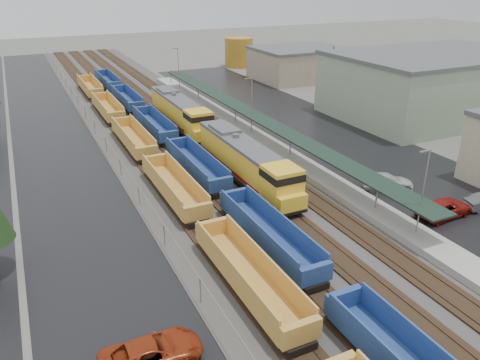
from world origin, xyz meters
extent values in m
cube|color=#302D2B|center=(0.00, 60.00, 0.04)|extent=(20.00, 160.00, 0.08)
cube|color=black|center=(-6.00, 60.00, 0.15)|extent=(2.60, 160.00, 0.15)
cube|color=#473326|center=(-6.72, 60.00, 0.27)|extent=(0.08, 160.00, 0.07)
cube|color=#473326|center=(-5.28, 60.00, 0.27)|extent=(0.08, 160.00, 0.07)
cube|color=black|center=(-2.00, 60.00, 0.15)|extent=(2.60, 160.00, 0.15)
cube|color=#473326|center=(-2.72, 60.00, 0.27)|extent=(0.08, 160.00, 0.07)
cube|color=#473326|center=(-1.28, 60.00, 0.27)|extent=(0.08, 160.00, 0.07)
cube|color=black|center=(2.00, 60.00, 0.15)|extent=(2.60, 160.00, 0.15)
cube|color=#473326|center=(1.28, 60.00, 0.27)|extent=(0.08, 160.00, 0.07)
cube|color=#473326|center=(2.72, 60.00, 0.27)|extent=(0.08, 160.00, 0.07)
cube|color=black|center=(6.00, 60.00, 0.15)|extent=(2.60, 160.00, 0.15)
cube|color=#473326|center=(5.28, 60.00, 0.27)|extent=(0.08, 160.00, 0.07)
cube|color=#473326|center=(6.72, 60.00, 0.27)|extent=(0.08, 160.00, 0.07)
cube|color=black|center=(-15.00, 60.00, 0.01)|extent=(10.00, 160.00, 0.02)
cube|color=black|center=(19.00, 50.00, 0.01)|extent=(16.00, 100.00, 0.02)
cube|color=#9E9B93|center=(9.50, 50.00, 0.35)|extent=(3.00, 80.00, 0.70)
cylinder|color=gray|center=(9.50, 25.00, 1.90)|extent=(0.16, 0.16, 2.40)
cylinder|color=gray|center=(9.50, 40.00, 1.90)|extent=(0.16, 0.16, 2.40)
cylinder|color=gray|center=(9.50, 55.00, 1.90)|extent=(0.16, 0.16, 2.40)
cylinder|color=gray|center=(9.50, 70.00, 1.90)|extent=(0.16, 0.16, 2.40)
cylinder|color=gray|center=(9.50, 85.00, 1.90)|extent=(0.16, 0.16, 2.40)
cube|color=black|center=(9.50, 50.00, 3.20)|extent=(2.60, 65.00, 0.15)
cylinder|color=gray|center=(9.50, 20.00, 4.00)|extent=(0.12, 0.12, 8.00)
cube|color=gray|center=(9.00, 20.00, 7.90)|extent=(1.00, 0.15, 0.12)
cylinder|color=gray|center=(9.50, 50.00, 4.00)|extent=(0.12, 0.12, 8.00)
cube|color=gray|center=(9.00, 50.00, 7.90)|extent=(1.00, 0.15, 0.12)
cylinder|color=gray|center=(9.50, 80.00, 4.00)|extent=(0.12, 0.12, 8.00)
cube|color=gray|center=(9.00, 80.00, 7.90)|extent=(1.00, 0.15, 0.12)
cylinder|color=gray|center=(-9.50, 20.00, 1.00)|extent=(0.08, 0.08, 2.00)
cylinder|color=gray|center=(-9.50, 28.00, 1.00)|extent=(0.08, 0.08, 2.00)
cylinder|color=gray|center=(-9.50, 36.00, 1.00)|extent=(0.08, 0.08, 2.00)
cylinder|color=gray|center=(-9.50, 44.00, 1.00)|extent=(0.08, 0.08, 2.00)
cylinder|color=gray|center=(-9.50, 52.00, 1.00)|extent=(0.08, 0.08, 2.00)
cylinder|color=gray|center=(-9.50, 60.00, 1.00)|extent=(0.08, 0.08, 2.00)
cylinder|color=gray|center=(-9.50, 68.00, 1.00)|extent=(0.08, 0.08, 2.00)
cylinder|color=gray|center=(-9.50, 76.00, 1.00)|extent=(0.08, 0.08, 2.00)
cylinder|color=gray|center=(-9.50, 84.00, 1.00)|extent=(0.08, 0.08, 2.00)
cylinder|color=gray|center=(-9.50, 92.00, 1.00)|extent=(0.08, 0.08, 2.00)
cylinder|color=gray|center=(-9.50, 100.00, 1.00)|extent=(0.08, 0.08, 2.00)
cylinder|color=gray|center=(-9.50, 108.00, 1.00)|extent=(0.08, 0.08, 2.00)
cylinder|color=gray|center=(-9.50, 116.00, 1.00)|extent=(0.08, 0.08, 2.00)
cylinder|color=gray|center=(-9.50, 124.00, 1.00)|extent=(0.08, 0.08, 2.00)
cylinder|color=gray|center=(-9.50, 132.00, 1.00)|extent=(0.08, 0.08, 2.00)
cube|color=gray|center=(-9.50, 60.00, 2.00)|extent=(0.05, 160.00, 0.05)
cube|color=gray|center=(40.00, 48.00, 4.50)|extent=(30.00, 20.00, 9.00)
cube|color=#59595B|center=(40.00, 48.00, 9.25)|extent=(30.60, 20.40, 0.50)
cube|color=gray|center=(36.00, 80.00, 3.00)|extent=(18.00, 14.00, 6.00)
cube|color=#59595B|center=(36.00, 80.00, 6.25)|extent=(18.36, 14.28, 0.50)
ellipsoid|color=#445240|center=(40.00, 210.00, 0.00)|extent=(196.00, 140.00, 25.20)
ellipsoid|color=#445240|center=(110.00, 220.00, 0.00)|extent=(168.00, 120.00, 21.60)
cylinder|color=#332316|center=(28.00, 58.00, 1.50)|extent=(0.50, 0.50, 3.00)
cone|color=black|center=(28.00, 58.00, 6.50)|extent=(4.40, 4.40, 7.00)
cube|color=black|center=(2.00, 36.95, 0.85)|extent=(2.99, 19.90, 0.40)
cube|color=yellow|center=(2.00, 37.94, 2.54)|extent=(2.79, 15.92, 2.99)
cube|color=yellow|center=(2.00, 29.19, 2.74)|extent=(2.99, 3.18, 3.38)
cube|color=black|center=(2.00, 29.19, 3.73)|extent=(3.03, 3.23, 0.70)
cube|color=yellow|center=(2.00, 27.40, 1.74)|extent=(2.79, 1.00, 1.39)
cube|color=#59595B|center=(2.00, 37.94, 4.13)|extent=(2.84, 15.92, 0.35)
cube|color=maroon|center=(0.59, 37.94, 1.34)|extent=(0.04, 15.92, 0.35)
cube|color=maroon|center=(3.41, 37.94, 1.34)|extent=(0.04, 15.92, 0.35)
cube|color=black|center=(2.00, 36.95, 0.45)|extent=(2.19, 5.97, 0.60)
cube|color=black|center=(2.00, 29.98, 0.55)|extent=(2.39, 3.98, 0.50)
cube|color=black|center=(2.00, 43.91, 0.55)|extent=(2.39, 3.98, 0.50)
cylinder|color=#59595B|center=(2.00, 38.94, 4.43)|extent=(0.70, 0.70, 0.50)
cube|color=#59595B|center=(2.00, 41.92, 4.38)|extent=(2.39, 3.98, 0.50)
cube|color=black|center=(2.00, 57.95, 0.85)|extent=(2.99, 19.90, 0.40)
cube|color=yellow|center=(2.00, 58.94, 2.54)|extent=(2.79, 15.92, 2.99)
cube|color=yellow|center=(2.00, 50.19, 2.74)|extent=(2.99, 3.18, 3.38)
cube|color=black|center=(2.00, 50.19, 3.73)|extent=(3.03, 3.23, 0.70)
cube|color=yellow|center=(2.00, 48.40, 1.74)|extent=(2.79, 1.00, 1.39)
cube|color=#59595B|center=(2.00, 58.94, 4.13)|extent=(2.84, 15.92, 0.35)
cube|color=maroon|center=(0.59, 58.94, 1.34)|extent=(0.04, 15.92, 0.35)
cube|color=maroon|center=(3.41, 58.94, 1.34)|extent=(0.04, 15.92, 0.35)
cube|color=black|center=(2.00, 57.95, 0.45)|extent=(2.19, 5.97, 0.60)
cube|color=black|center=(2.00, 50.98, 0.55)|extent=(2.39, 3.98, 0.50)
cube|color=black|center=(2.00, 64.91, 0.55)|extent=(2.39, 3.98, 0.50)
cylinder|color=#59595B|center=(2.00, 59.94, 4.43)|extent=(0.70, 0.70, 0.50)
cube|color=#59595B|center=(2.00, 62.92, 4.38)|extent=(2.39, 3.98, 0.50)
cube|color=#BD8E34|center=(-6.00, 19.88, 0.85)|extent=(2.61, 12.78, 0.25)
cube|color=#BD8E34|center=(-7.26, 19.88, 1.76)|extent=(0.15, 12.78, 1.81)
cube|color=#BD8E34|center=(-4.74, 19.88, 1.76)|extent=(0.15, 12.78, 1.81)
cube|color=#BD8E34|center=(-6.00, 13.29, 1.56)|extent=(2.61, 0.50, 1.41)
cube|color=#BD8E34|center=(-6.00, 26.47, 1.56)|extent=(2.61, 0.50, 1.41)
cube|color=black|center=(-6.00, 13.99, 0.55)|extent=(2.01, 2.21, 0.50)
cube|color=black|center=(-6.00, 25.77, 0.55)|extent=(2.01, 2.21, 0.50)
cube|color=#BD8E34|center=(-6.00, 36.18, 0.85)|extent=(2.61, 12.78, 0.25)
cube|color=#BD8E34|center=(-7.26, 36.18, 1.76)|extent=(0.15, 12.78, 1.81)
cube|color=#BD8E34|center=(-4.74, 36.18, 1.76)|extent=(0.15, 12.78, 1.81)
cube|color=#BD8E34|center=(-6.00, 29.59, 1.56)|extent=(2.61, 0.50, 1.41)
cube|color=#BD8E34|center=(-6.00, 42.77, 1.56)|extent=(2.61, 0.50, 1.41)
cube|color=black|center=(-6.00, 30.29, 0.55)|extent=(2.01, 2.21, 0.50)
cube|color=black|center=(-6.00, 42.07, 0.55)|extent=(2.01, 2.21, 0.50)
cube|color=#BD8E34|center=(-6.00, 52.48, 0.85)|extent=(2.61, 12.78, 0.25)
cube|color=#BD8E34|center=(-7.26, 52.48, 1.76)|extent=(0.15, 12.78, 1.81)
cube|color=#BD8E34|center=(-4.74, 52.48, 1.76)|extent=(0.15, 12.78, 1.81)
cube|color=#BD8E34|center=(-6.00, 45.89, 1.56)|extent=(2.61, 0.50, 1.41)
cube|color=#BD8E34|center=(-6.00, 59.07, 1.56)|extent=(2.61, 0.50, 1.41)
cube|color=black|center=(-6.00, 46.59, 0.55)|extent=(2.01, 2.21, 0.50)
cube|color=black|center=(-6.00, 58.37, 0.55)|extent=(2.01, 2.21, 0.50)
cube|color=#BD8E34|center=(-6.00, 68.78, 0.85)|extent=(2.61, 12.78, 0.25)
cube|color=#BD8E34|center=(-7.26, 68.78, 1.76)|extent=(0.15, 12.78, 1.81)
cube|color=#BD8E34|center=(-4.74, 68.78, 1.76)|extent=(0.15, 12.78, 1.81)
cube|color=#BD8E34|center=(-6.00, 62.19, 1.56)|extent=(2.61, 0.50, 1.41)
cube|color=#BD8E34|center=(-6.00, 75.37, 1.56)|extent=(2.61, 0.50, 1.41)
cube|color=black|center=(-6.00, 62.89, 0.55)|extent=(2.01, 2.21, 0.50)
cube|color=black|center=(-6.00, 74.67, 0.55)|extent=(2.01, 2.21, 0.50)
cube|color=#BD8E34|center=(-6.00, 85.08, 0.85)|extent=(2.61, 12.78, 0.25)
cube|color=#BD8E34|center=(-7.26, 85.08, 1.76)|extent=(0.15, 12.78, 1.81)
cube|color=#BD8E34|center=(-4.74, 85.08, 1.76)|extent=(0.15, 12.78, 1.81)
cube|color=#BD8E34|center=(-6.00, 78.49, 1.56)|extent=(2.61, 0.50, 1.41)
cube|color=#BD8E34|center=(-6.00, 91.67, 1.56)|extent=(2.61, 0.50, 1.41)
cube|color=black|center=(-6.00, 79.19, 0.55)|extent=(2.01, 2.21, 0.50)
cube|color=black|center=(-6.00, 90.96, 0.55)|extent=(2.01, 2.21, 0.50)
cube|color=navy|center=(-2.00, 14.63, 1.54)|extent=(2.57, 0.49, 1.38)
cube|color=black|center=(-2.00, 13.94, 0.55)|extent=(1.98, 2.17, 0.49)
cube|color=navy|center=(-2.00, 24.33, 0.84)|extent=(2.57, 12.87, 0.25)
cube|color=navy|center=(-3.24, 24.33, 1.73)|extent=(0.15, 12.87, 1.78)
cube|color=navy|center=(-0.76, 24.33, 1.73)|extent=(0.15, 12.87, 1.78)
cube|color=navy|center=(-2.00, 17.69, 1.54)|extent=(2.57, 0.49, 1.38)
cube|color=navy|center=(-2.00, 30.96, 1.54)|extent=(2.57, 0.49, 1.38)
cube|color=black|center=(-2.00, 18.39, 0.55)|extent=(1.98, 2.17, 0.49)
cube|color=black|center=(-2.00, 30.27, 0.55)|extent=(1.98, 2.17, 0.49)
cube|color=navy|center=(-2.00, 40.66, 0.84)|extent=(2.57, 12.87, 0.25)
cube|color=navy|center=(-3.24, 40.66, 1.73)|extent=(0.15, 12.87, 1.78)
cube|color=navy|center=(-0.76, 40.66, 1.73)|extent=(0.15, 12.87, 1.78)
cube|color=navy|center=(-2.00, 34.03, 1.54)|extent=(2.57, 0.49, 1.38)
cube|color=navy|center=(-2.00, 47.29, 1.54)|extent=(2.57, 0.49, 1.38)
cube|color=black|center=(-2.00, 34.72, 0.55)|extent=(1.98, 2.17, 0.49)
cube|color=black|center=(-2.00, 46.60, 0.55)|extent=(1.98, 2.17, 0.49)
cube|color=navy|center=(-2.00, 56.99, 0.84)|extent=(2.57, 12.87, 0.25)
cube|color=navy|center=(-3.24, 56.99, 1.73)|extent=(0.15, 12.87, 1.78)
cube|color=navy|center=(-0.76, 56.99, 1.73)|extent=(0.15, 12.87, 1.78)
cube|color=navy|center=(-2.00, 50.36, 1.54)|extent=(2.57, 0.49, 1.38)
cube|color=navy|center=(-2.00, 63.62, 1.54)|extent=(2.57, 0.49, 1.38)
cube|color=black|center=(-2.00, 51.05, 0.55)|extent=(1.98, 2.17, 0.49)
cube|color=black|center=(-2.00, 62.93, 0.55)|extent=(1.98, 2.17, 0.49)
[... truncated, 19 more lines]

